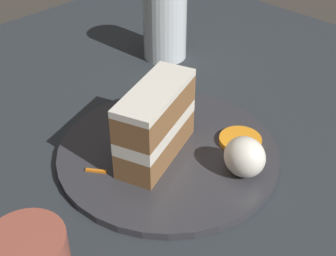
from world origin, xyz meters
TOP-DOWN VIEW (x-y plane):
  - ground_plane at (0.00, 0.00)m, footprint 6.00×6.00m
  - dining_table at (0.00, 0.00)m, footprint 1.11×0.99m
  - plate at (-0.01, -0.05)m, footprint 0.29×0.29m
  - cake_slice at (-0.02, -0.06)m, footprint 0.09×0.14m
  - cream_dollop at (0.09, -0.02)m, footprint 0.05×0.05m
  - orange_garnish at (0.05, 0.03)m, footprint 0.06×0.06m
  - carrot_shreds_scatter at (-0.08, -0.06)m, footprint 0.08×0.14m
  - drinking_glass at (-0.21, 0.15)m, footprint 0.08×0.08m

SIDE VIEW (x-z plane):
  - ground_plane at x=0.00m, z-range 0.00..0.00m
  - dining_table at x=0.00m, z-range 0.00..0.02m
  - plate at x=-0.01m, z-range 0.02..0.03m
  - carrot_shreds_scatter at x=-0.08m, z-range 0.03..0.04m
  - orange_garnish at x=0.05m, z-range 0.03..0.04m
  - cream_dollop at x=0.09m, z-range 0.03..0.09m
  - drinking_glass at x=-0.21m, z-range 0.02..0.14m
  - cake_slice at x=-0.02m, z-range 0.03..0.13m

